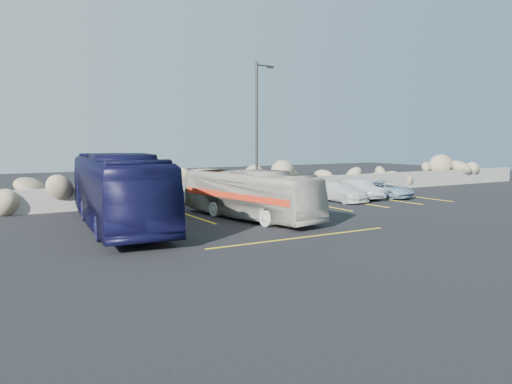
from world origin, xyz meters
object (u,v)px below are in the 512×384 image
tour_coach (118,190)px  car_c (339,191)px  lamppost (258,128)px  car_d (385,189)px  car_a (286,191)px  vintage_bus (249,194)px  car_b (359,189)px

tour_coach → car_c: (13.74, 2.07, -0.96)m
lamppost → car_c: size_ratio=1.97×
lamppost → car_d: size_ratio=2.12×
car_a → car_d: (7.44, -0.24, -0.25)m
lamppost → car_c: (4.89, -1.30, -3.71)m
car_d → vintage_bus: bearing=-171.2°
car_b → car_c: (-1.86, -0.25, -0.01)m
vintage_bus → car_b: 10.36m
car_b → car_c: bearing=-166.9°
car_a → car_d: size_ratio=1.20×
car_b → car_d: size_ratio=0.96×
car_a → car_d: 7.44m
tour_coach → car_b: 15.80m
vintage_bus → car_b: bearing=9.0°
car_d → tour_coach: bearing=-179.0°
car_a → car_b: 5.53m
tour_coach → car_c: bearing=14.7°
car_a → car_c: 3.68m
lamppost → car_b: bearing=-8.8°
car_d → lamppost: bearing=165.5°
tour_coach → car_b: size_ratio=3.07×
car_b → car_a: bearing=-173.9°
car_a → car_b: size_ratio=1.25×
lamppost → car_c: 6.27m
lamppost → car_b: (6.75, -1.05, -3.70)m
tour_coach → car_a: (10.07, 2.26, -0.78)m
lamppost → car_d: 9.54m
tour_coach → car_d: bearing=12.7°
tour_coach → car_c: 13.93m
car_a → car_c: size_ratio=1.11×
car_a → lamppost: bearing=138.4°
tour_coach → car_a: bearing=18.8°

